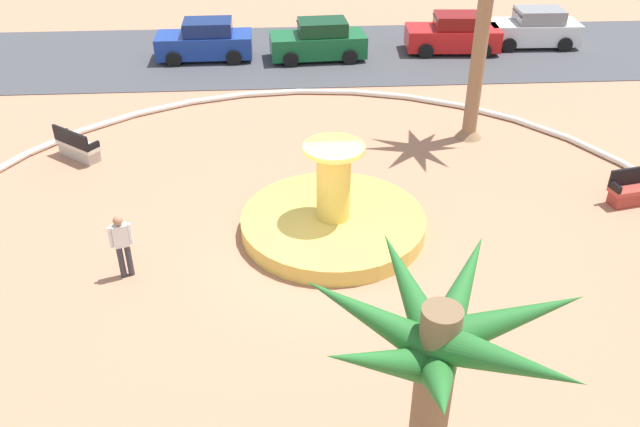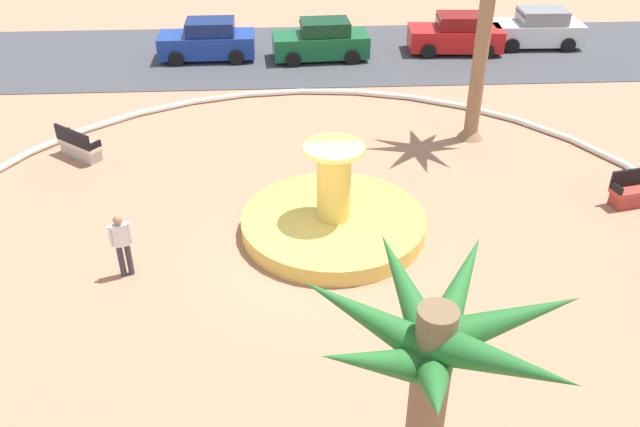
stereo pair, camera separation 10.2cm
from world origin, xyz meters
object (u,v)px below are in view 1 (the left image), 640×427
object	(u,v)px
parked_car_leftmost	(205,41)
bench_southeast	(636,191)
fountain	(333,220)
parked_car_third	(453,34)
person_cyclist_photo	(122,243)
parked_car_second	(319,41)
parked_car_rightmost	(533,29)
bench_west	(78,148)
palm_tree_by_curb	(435,366)

from	to	relation	value
parked_car_leftmost	bench_southeast	bearing A→B (deg)	-44.64
fountain	bench_southeast	xyz separation A→B (m)	(8.46, 0.92, 0.01)
bench_southeast	parked_car_third	xyz separation A→B (m)	(-2.10, 12.93, 0.43)
parked_car_third	bench_southeast	bearing A→B (deg)	-80.77
bench_southeast	person_cyclist_photo	xyz separation A→B (m)	(-13.43, -2.50, 0.57)
parked_car_second	person_cyclist_photo	bearing A→B (deg)	-110.05
parked_car_second	parked_car_rightmost	world-z (taller)	same
parked_car_second	parked_car_third	xyz separation A→B (m)	(5.91, 0.57, 0.00)
parked_car_second	parked_car_rightmost	size ratio (longest dim) A/B	1.02
parked_car_leftmost	parked_car_third	bearing A→B (deg)	1.48
bench_west	parked_car_rightmost	size ratio (longest dim) A/B	0.39
bench_southeast	person_cyclist_photo	size ratio (longest dim) A/B	1.02
parked_car_leftmost	bench_west	bearing A→B (deg)	-109.64
fountain	palm_tree_by_curb	distance (m)	8.45
palm_tree_by_curb	fountain	bearing A→B (deg)	95.17
parked_car_third	fountain	bearing A→B (deg)	-114.65
fountain	parked_car_leftmost	xyz separation A→B (m)	(-4.36, 13.58, 0.44)
fountain	parked_car_second	bearing A→B (deg)	88.09
palm_tree_by_curb	parked_car_leftmost	bearing A→B (deg)	103.27
bench_southeast	person_cyclist_photo	world-z (taller)	person_cyclist_photo
parked_car_second	parked_car_leftmost	bearing A→B (deg)	176.44
person_cyclist_photo	parked_car_second	size ratio (longest dim) A/B	0.40
fountain	parked_car_second	xyz separation A→B (m)	(0.44, 13.28, 0.44)
parked_car_leftmost	parked_car_third	xyz separation A→B (m)	(10.71, 0.28, 0.00)
bench_west	palm_tree_by_curb	bearing A→B (deg)	-56.57
parked_car_leftmost	person_cyclist_photo	bearing A→B (deg)	-92.34
palm_tree_by_curb	person_cyclist_photo	world-z (taller)	palm_tree_by_curb
fountain	parked_car_third	size ratio (longest dim) A/B	1.16
parked_car_leftmost	parked_car_third	distance (m)	10.72
bench_west	person_cyclist_photo	world-z (taller)	person_cyclist_photo
palm_tree_by_curb	parked_car_third	bearing A→B (deg)	75.51
palm_tree_by_curb	parked_car_leftmost	size ratio (longest dim) A/B	1.08
parked_car_rightmost	bench_southeast	bearing A→B (deg)	-96.99
fountain	bench_southeast	world-z (taller)	fountain
person_cyclist_photo	parked_car_leftmost	bearing A→B (deg)	87.66
person_cyclist_photo	parked_car_third	distance (m)	19.14
parked_car_second	parked_car_third	distance (m)	5.94
parked_car_second	parked_car_third	bearing A→B (deg)	5.55
bench_west	parked_car_third	xyz separation A→B (m)	(13.92, 9.26, 0.43)
fountain	palm_tree_by_curb	world-z (taller)	palm_tree_by_curb
palm_tree_by_curb	parked_car_rightmost	bearing A→B (deg)	67.25
parked_car_leftmost	parked_car_second	distance (m)	4.81
parked_car_leftmost	parked_car_second	world-z (taller)	same
parked_car_second	parked_car_rightmost	distance (m)	9.74
person_cyclist_photo	parked_car_leftmost	size ratio (longest dim) A/B	0.41
bench_west	parked_car_leftmost	distance (m)	9.55
bench_southeast	fountain	bearing A→B (deg)	-173.79
bench_southeast	parked_car_leftmost	distance (m)	18.02
parked_car_leftmost	parked_car_second	bearing A→B (deg)	-3.56
bench_west	parked_car_second	world-z (taller)	parked_car_second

